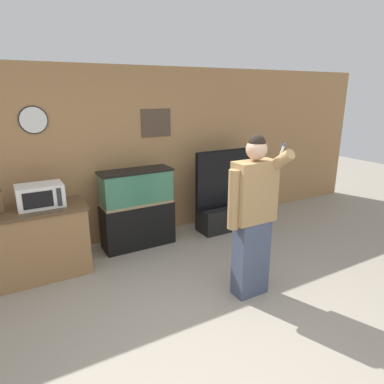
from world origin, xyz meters
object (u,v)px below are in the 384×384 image
(counter_island, at_px, (34,243))
(aquarium_on_stand, at_px, (137,209))
(tv_on_stand, at_px, (226,206))
(person_standing, at_px, (252,216))
(microwave, at_px, (40,196))

(counter_island, bearing_deg, aquarium_on_stand, 8.60)
(tv_on_stand, distance_m, person_standing, 2.01)
(aquarium_on_stand, bearing_deg, microwave, -171.64)
(microwave, height_order, aquarium_on_stand, microwave)
(counter_island, relative_size, microwave, 2.40)
(counter_island, distance_m, person_standing, 2.67)
(person_standing, bearing_deg, tv_on_stand, 62.63)
(microwave, xyz_separation_m, aquarium_on_stand, (1.29, 0.19, -0.45))
(aquarium_on_stand, xyz_separation_m, tv_on_stand, (1.52, -0.12, -0.19))
(aquarium_on_stand, xyz_separation_m, person_standing, (0.63, -1.84, 0.37))
(tv_on_stand, bearing_deg, counter_island, -178.11)
(tv_on_stand, bearing_deg, person_standing, -117.37)
(tv_on_stand, relative_size, person_standing, 0.74)
(counter_island, height_order, tv_on_stand, tv_on_stand)
(counter_island, bearing_deg, person_standing, -38.23)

